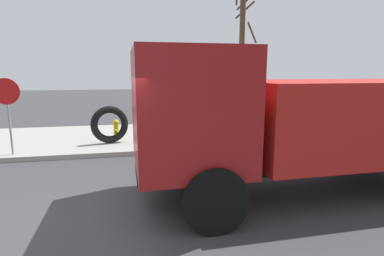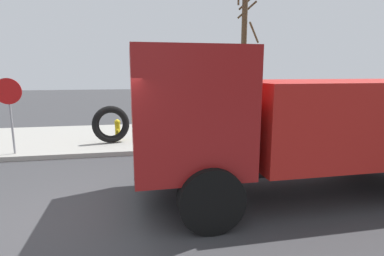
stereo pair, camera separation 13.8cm
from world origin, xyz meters
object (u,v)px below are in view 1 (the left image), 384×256
Objects in this scene: fire_hydrant at (116,129)px; stop_sign at (7,102)px; bare_tree at (242,54)px; dump_truck_red at (295,119)px; loose_tire at (110,125)px.

stop_sign is at bearing -155.20° from fire_hydrant.
bare_tree is (5.11, 1.20, 2.76)m from fire_hydrant.
stop_sign is 8.62m from bare_tree.
stop_sign is 0.32× the size of dump_truck_red.
bare_tree is at bearing 17.65° from stop_sign.
fire_hydrant is at bearing 24.80° from stop_sign.
stop_sign reaches higher than loose_tire.
dump_truck_red is at bearing -50.31° from loose_tire.
fire_hydrant is 5.93m from bare_tree.
bare_tree is (5.30, 1.61, 2.51)m from loose_tire.
fire_hydrant is at bearing 126.14° from dump_truck_red.
loose_tire is 0.21× the size of bare_tree.
stop_sign is 0.37× the size of bare_tree.
fire_hydrant is 3.47m from stop_sign.
fire_hydrant is 0.33× the size of stop_sign.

